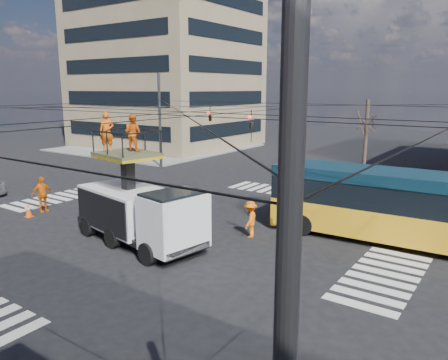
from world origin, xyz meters
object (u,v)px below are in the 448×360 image
Objects in this scene: utility_truck at (139,201)px; traffic_cone at (28,210)px; city_bus at (395,205)px; worker_ground at (42,195)px; flagger at (250,219)px.

traffic_cone is at bearing -165.73° from utility_truck.
city_bus reaches higher than worker_ground.
flagger is at bearing 55.05° from utility_truck.
worker_ground reaches higher than flagger.
city_bus is at bearing 46.23° from utility_truck.
flagger is at bearing -62.50° from worker_ground.
worker_ground is (-17.15, -6.03, -0.72)m from city_bus.
flagger is (-5.55, -3.04, -0.87)m from city_bus.
city_bus is 6.43× the size of flagger.
utility_truck is 11.18m from city_bus.
worker_ground is 11.98m from flagger.
utility_truck is at bearing -60.43° from flagger.
utility_truck reaches higher than flagger.
utility_truck is 3.64× the size of worker_ground.
city_bus is 6.39m from flagger.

